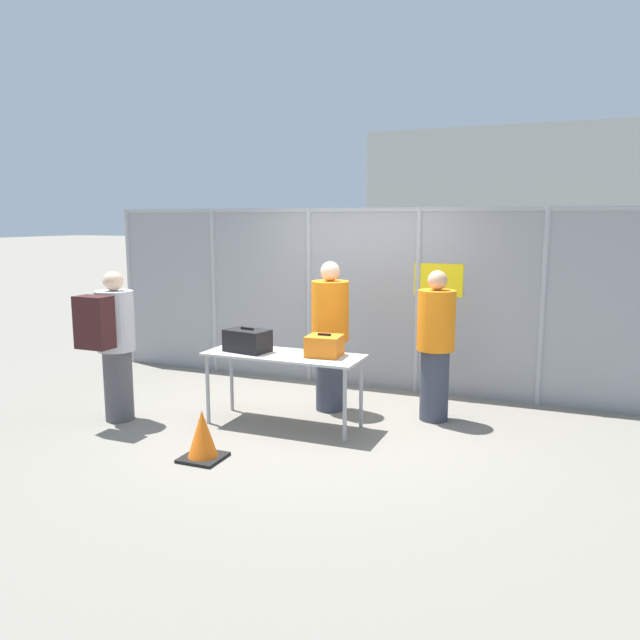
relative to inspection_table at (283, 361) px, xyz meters
The scene contains 11 objects.
ground_plane 0.76m from the inspection_table, 39.52° to the left, with size 120.00×120.00×0.00m, color slate.
fence_section 1.91m from the inspection_table, 82.38° to the left, with size 7.40×0.07×2.30m.
inspection_table is the anchor object (origin of this frame).
suitcase_black 0.45m from the inspection_table, behind, with size 0.50×0.37×0.26m.
suitcase_orange 0.47m from the inspection_table, ahead, with size 0.37×0.34×0.24m.
traveler_hooded 1.83m from the inspection_table, 161.98° to the right, with size 0.40×0.62×1.62m.
security_worker_near 0.77m from the inspection_table, 70.74° to the left, with size 0.42×0.42×1.70m.
security_worker_far 1.64m from the inspection_table, 29.05° to the left, with size 0.40×0.40×1.63m.
utility_trailer 4.08m from the inspection_table, 61.92° to the left, with size 3.40×2.17×0.73m.
distant_hangar 35.68m from the inspection_table, 90.94° to the left, with size 17.11×9.65×7.26m.
traffic_cone 1.27m from the inspection_table, 103.51° to the right, with size 0.37×0.37×0.46m.
Camera 1 is at (2.52, -5.92, 2.16)m, focal length 35.00 mm.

